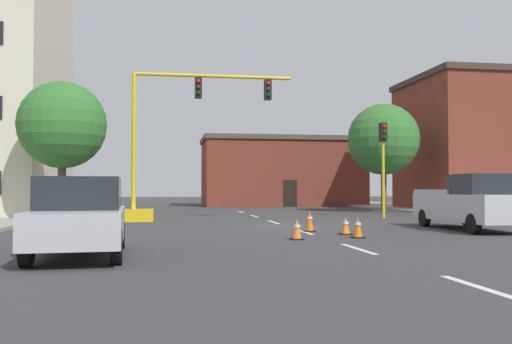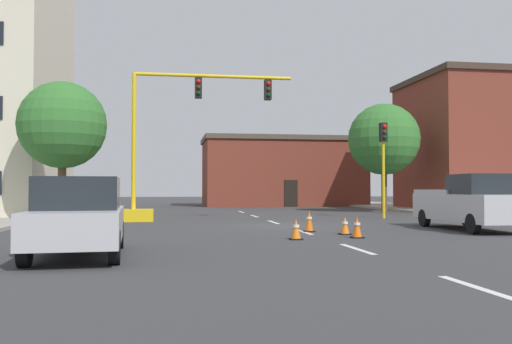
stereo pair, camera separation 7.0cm
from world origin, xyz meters
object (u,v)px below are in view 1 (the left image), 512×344
Objects in this scene: tree_right_mid at (383,139)px; sedan_silver_near_left at (80,216)px; tree_left_near at (62,125)px; traffic_cone_roadside_d at (358,227)px; traffic_light_pole_right at (383,148)px; pickup_truck_silver at (471,203)px; traffic_cone_roadside_a at (297,229)px; traffic_cone_roadside_c at (310,221)px; traffic_cone_roadside_b at (346,226)px; traffic_signal_gantry at (156,173)px.

sedan_silver_near_left is (-15.41, -20.61, -3.71)m from tree_right_mid.
tree_left_near reaches higher than traffic_cone_roadside_d.
traffic_light_pole_right reaches higher than pickup_truck_silver.
traffic_cone_roadside_a is (-7.07, -2.69, -0.67)m from pickup_truck_silver.
traffic_cone_roadside_a is at bearing -119.21° from tree_right_mid.
pickup_truck_silver reaches higher than traffic_cone_roadside_c.
traffic_cone_roadside_c is (-0.84, 1.36, 0.08)m from traffic_cone_roadside_b.
traffic_cone_roadside_a is at bearing -111.69° from traffic_cone_roadside_c.
traffic_cone_roadside_a is at bearing -66.91° from traffic_signal_gantry.
traffic_light_pole_right is 1.04× the size of sedan_silver_near_left.
traffic_signal_gantry is 1.71× the size of traffic_light_pole_right.
traffic_cone_roadside_a is 3.05m from traffic_cone_roadside_c.
sedan_silver_near_left reaches higher than traffic_cone_roadside_c.
traffic_cone_roadside_b is (10.32, -8.34, -4.01)m from tree_left_near.
traffic_cone_roadside_d is (-5.13, -2.45, -0.65)m from pickup_truck_silver.
traffic_signal_gantry is 11.33m from traffic_light_pole_right.
sedan_silver_near_left is (2.72, -12.94, -3.41)m from tree_left_near.
traffic_signal_gantry is 1.31× the size of tree_left_near.
tree_left_near is 13.66m from sedan_silver_near_left.
pickup_truck_silver is at bearing -89.34° from traffic_light_pole_right.
traffic_signal_gantry is 4.62m from tree_left_near.
traffic_signal_gantry is 11.06× the size of traffic_cone_roadside_c.
traffic_cone_roadside_d is (1.94, 0.24, 0.02)m from traffic_cone_roadside_a.
traffic_signal_gantry is 1.51× the size of pickup_truck_silver.
tree_left_near is at bearing -157.06° from tree_right_mid.
traffic_cone_roadside_c is at bearing 68.31° from traffic_cone_roadside_a.
traffic_cone_roadside_a is (8.35, -9.81, -4.00)m from tree_left_near.
traffic_cone_roadside_d is (-0.03, -1.24, 0.04)m from traffic_cone_roadside_b.
pickup_truck_silver is (11.32, -7.27, -1.22)m from traffic_signal_gantry.
traffic_signal_gantry is 10.99m from traffic_cone_roadside_a.
traffic_cone_roadside_c is at bearing 178.63° from pickup_truck_silver.
pickup_truck_silver reaches higher than traffic_cone_roadside_b.
sedan_silver_near_left reaches higher than traffic_cone_roadside_a.
traffic_cone_roadside_a is 1.04× the size of traffic_cone_roadside_b.
traffic_signal_gantry is 13.22m from sedan_silver_near_left.
traffic_cone_roadside_a is 2.46m from traffic_cone_roadside_b.
tree_right_mid is at bearing 67.81° from traffic_light_pole_right.
tree_right_mid is 11.63× the size of traffic_cone_roadside_b.
tree_left_near reaches higher than sedan_silver_near_left.
tree_left_near is 17.31m from pickup_truck_silver.
traffic_light_pole_right is at bearing 53.11° from traffic_cone_roadside_c.
traffic_cone_roadside_c is at bearing -36.36° from tree_left_near.
traffic_cone_roadside_b is (1.97, 1.48, -0.01)m from traffic_cone_roadside_a.
traffic_light_pole_right is 10.25m from traffic_cone_roadside_c.
traffic_cone_roadside_c is at bearing 121.73° from traffic_cone_roadside_b.
traffic_signal_gantry is 11.67m from traffic_cone_roadside_d.
sedan_silver_near_left is at bearing -148.77° from traffic_cone_roadside_b.
tree_right_mid is (2.80, 6.85, 1.07)m from traffic_light_pole_right.
traffic_signal_gantry is at bearing 2.04° from tree_left_near.
traffic_cone_roadside_d is at bearing -154.46° from pickup_truck_silver.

